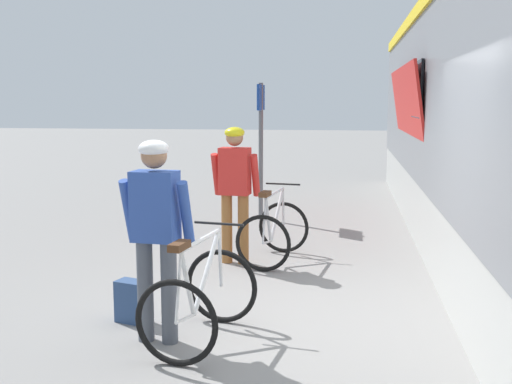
{
  "coord_description": "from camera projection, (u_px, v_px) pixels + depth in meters",
  "views": [
    {
      "loc": [
        0.31,
        -5.65,
        2.08
      ],
      "look_at": [
        -0.73,
        1.25,
        1.05
      ],
      "focal_mm": 43.15,
      "sensor_mm": 36.0,
      "label": 1
    }
  ],
  "objects": [
    {
      "name": "platform_sign_post",
      "position": [
        261.0,
        128.0,
        10.73
      ],
      "size": [
        0.08,
        0.7,
        2.4
      ],
      "color": "#595B60",
      "rests_on": "ground"
    },
    {
      "name": "ground_plane",
      "position": [
        312.0,
        321.0,
        5.87
      ],
      "size": [
        80.0,
        80.0,
        0.0
      ],
      "primitive_type": "plane",
      "color": "gray"
    },
    {
      "name": "bicycle_near_white",
      "position": [
        200.0,
        298.0,
        5.29
      ],
      "size": [
        0.86,
        1.16,
        0.99
      ],
      "color": "black",
      "rests_on": "ground"
    },
    {
      "name": "cyclist_near_in_blue",
      "position": [
        156.0,
        223.0,
        5.23
      ],
      "size": [
        0.63,
        0.34,
        1.76
      ],
      "color": "#4C515B",
      "rests_on": "ground"
    },
    {
      "name": "cyclist_far_in_red",
      "position": [
        235.0,
        183.0,
        7.85
      ],
      "size": [
        0.63,
        0.34,
        1.76
      ],
      "color": "#935B2D",
      "rests_on": "ground"
    },
    {
      "name": "backpack_on_platform",
      "position": [
        132.0,
        301.0,
        5.83
      ],
      "size": [
        0.32,
        0.25,
        0.4
      ],
      "primitive_type": "cube",
      "rotation": [
        0.0,
        0.0,
        -0.29
      ],
      "color": "navy",
      "rests_on": "ground"
    },
    {
      "name": "bicycle_far_silver",
      "position": [
        274.0,
        231.0,
        8.01
      ],
      "size": [
        0.86,
        1.16,
        0.99
      ],
      "color": "black",
      "rests_on": "ground"
    }
  ]
}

